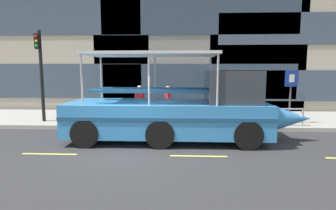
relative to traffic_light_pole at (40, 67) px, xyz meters
name	(u,v)px	position (x,y,z in m)	size (l,w,h in m)	color
ground_plane	(127,150)	(4.98, -4.04, -2.85)	(120.00, 120.00, 0.00)	#333335
sidewalk	(147,118)	(4.98, 1.56, -2.76)	(32.00, 4.80, 0.18)	#A8A59E
curb_edge	(140,128)	(4.98, -0.93, -2.76)	(32.00, 0.18, 0.18)	#B2ADA3
lane_centreline	(123,155)	(4.98, -4.66, -2.85)	(25.80, 0.12, 0.01)	#DBD64C
curb_guardrail	(178,113)	(6.71, -0.59, -2.13)	(11.33, 0.09, 0.81)	#9EA0A8
traffic_light_pole	(40,67)	(0.00, 0.00, 0.00)	(0.24, 0.46, 4.43)	black
parking_sign	(291,88)	(11.97, -0.02, -0.96)	(0.60, 0.12, 2.52)	#4C4F54
duck_tour_boat	(182,111)	(6.84, -2.66, -1.73)	(9.35, 2.70, 3.34)	#388CD1
pedestrian_near_bow	(250,102)	(10.10, 0.01, -1.66)	(0.48, 0.23, 1.68)	#1E2338
pedestrian_mid_left	(168,100)	(6.17, 0.43, -1.61)	(0.35, 0.42, 1.75)	black
pedestrian_mid_right	(140,99)	(4.68, 0.98, -1.62)	(0.49, 0.27, 1.75)	#1E2338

